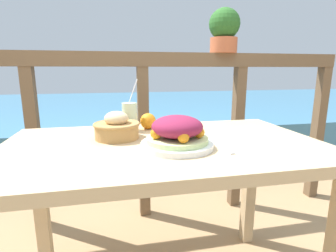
{
  "coord_description": "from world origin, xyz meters",
  "views": [
    {
      "loc": [
        -0.19,
        -0.98,
        1.01
      ],
      "look_at": [
        0.02,
        0.02,
        0.79
      ],
      "focal_mm": 28.0,
      "sensor_mm": 36.0,
      "label": 1
    }
  ],
  "objects": [
    {
      "name": "fork",
      "position": [
        0.2,
        -0.11,
        0.74
      ],
      "size": [
        0.02,
        0.18,
        0.0
      ],
      "color": "silver",
      "rests_on": "patio_table"
    },
    {
      "name": "patio_table",
      "position": [
        0.0,
        0.0,
        0.63
      ],
      "size": [
        1.25,
        0.74,
        0.73
      ],
      "color": "tan",
      "rests_on": "ground_plane"
    },
    {
      "name": "sea_backdrop",
      "position": [
        0.0,
        3.23,
        0.24
      ],
      "size": [
        12.0,
        4.0,
        0.49
      ],
      "color": "teal",
      "rests_on": "ground_plane"
    },
    {
      "name": "bread_basket",
      "position": [
        -0.18,
        0.1,
        0.78
      ],
      "size": [
        0.19,
        0.19,
        0.11
      ],
      "color": "#AD7F47",
      "rests_on": "patio_table"
    },
    {
      "name": "orange_near_basket",
      "position": [
        -0.03,
        0.25,
        0.77
      ],
      "size": [
        0.08,
        0.08,
        0.08
      ],
      "color": "orange",
      "rests_on": "patio_table"
    },
    {
      "name": "salad_plate",
      "position": [
        0.03,
        -0.08,
        0.78
      ],
      "size": [
        0.27,
        0.27,
        0.12
      ],
      "color": "white",
      "rests_on": "patio_table"
    },
    {
      "name": "railing_fence",
      "position": [
        -0.0,
        0.73,
        0.76
      ],
      "size": [
        2.8,
        0.08,
        1.12
      ],
      "color": "brown",
      "rests_on": "ground_plane"
    },
    {
      "name": "drink_glass",
      "position": [
        -0.12,
        0.23,
        0.8
      ],
      "size": [
        0.08,
        0.07,
        0.24
      ],
      "color": "beige",
      "rests_on": "patio_table"
    },
    {
      "name": "potted_plant",
      "position": [
        0.55,
        0.73,
        1.27
      ],
      "size": [
        0.2,
        0.2,
        0.29
      ],
      "color": "#B75B38",
      "rests_on": "railing_fence"
    }
  ]
}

